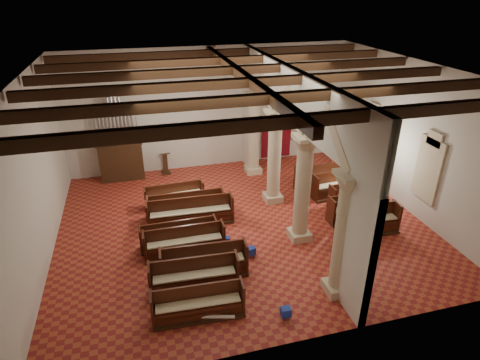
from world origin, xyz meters
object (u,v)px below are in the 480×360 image
(processional_banner, at_px, (334,151))
(nave_pew_0, at_px, (198,307))
(lectern, at_px, (165,165))
(pipe_organ, at_px, (120,152))
(aisle_pew_0, at_px, (368,224))

(processional_banner, distance_m, nave_pew_0, 12.17)
(lectern, height_order, nave_pew_0, lectern)
(lectern, distance_m, nave_pew_0, 9.91)
(pipe_organ, bearing_deg, processional_banner, -6.90)
(nave_pew_0, bearing_deg, pipe_organ, 104.21)
(processional_banner, height_order, nave_pew_0, processional_banner)
(pipe_organ, height_order, processional_banner, pipe_organ)
(lectern, relative_size, nave_pew_0, 0.45)
(lectern, xyz_separation_m, nave_pew_0, (-0.05, -9.91, -0.16))
(processional_banner, bearing_deg, pipe_organ, 173.83)
(aisle_pew_0, bearing_deg, nave_pew_0, -156.00)
(lectern, bearing_deg, pipe_organ, 175.89)
(processional_banner, xyz_separation_m, nave_pew_0, (-8.56, -8.64, -0.47))
(pipe_organ, distance_m, processional_banner, 10.65)
(lectern, distance_m, processional_banner, 8.61)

